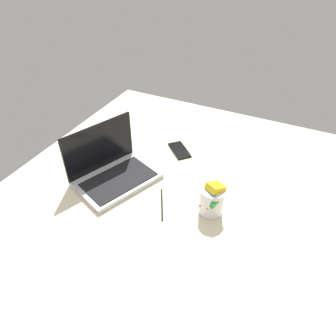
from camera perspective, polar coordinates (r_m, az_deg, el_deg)
The scene contains 5 objects.
bed_mattress at distance 128.11cm, azimuth -1.24°, elevation -11.06°, with size 180.00×140.00×18.00cm, color beige.
laptop at distance 136.13cm, azimuth -10.08°, elevation -0.39°, with size 39.19×33.64×23.00cm.
snack_cup at distance 118.96cm, azimuth 7.89°, elevation -5.70°, with size 10.10×9.06×13.99cm.
cell_phone at distance 152.92cm, azimuth 2.08°, elevation 3.23°, with size 6.80×14.00×0.80cm, color black.
charger_cable at distance 124.65cm, azimuth -1.10°, elevation -6.55°, with size 17.00×0.60×0.60cm, color black.
Camera 1 is at (-73.91, -38.81, 106.18)cm, focal length 33.77 mm.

